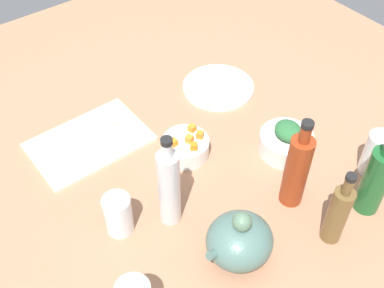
{
  "coord_description": "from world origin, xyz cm",
  "views": [
    {
      "loc": [
        52.62,
        68.67,
        97.37
      ],
      "look_at": [
        0.0,
        0.0,
        8.0
      ],
      "focal_mm": 44.37,
      "sensor_mm": 36.0,
      "label": 1
    }
  ],
  "objects": [
    {
      "name": "teapot",
      "position": [
        9.89,
        29.92,
        8.61
      ],
      "size": [
        16.68,
        14.49,
        14.58
      ],
      "color": "#4C6E66",
      "rests_on": "tabletop"
    },
    {
      "name": "carrot_cube_0",
      "position": [
        4.14,
        -2.65,
        8.96
      ],
      "size": [
        1.98,
        1.98,
        1.8
      ],
      "primitive_type": "cube",
      "rotation": [
        0.0,
        0.0,
        1.67
      ],
      "color": "orange",
      "rests_on": "bowl_carrots"
    },
    {
      "name": "carrot_cube_4",
      "position": [
        -3.04,
        -3.98,
        8.96
      ],
      "size": [
        2.14,
        2.14,
        1.8
      ],
      "primitive_type": "cube",
      "rotation": [
        0.0,
        0.0,
        0.21
      ],
      "color": "orange",
      "rests_on": "bowl_carrots"
    },
    {
      "name": "dumpling_0",
      "position": [
        12.01,
        -20.88,
        5.06
      ],
      "size": [
        6.86,
        7.11,
        2.11
      ],
      "primitive_type": "pyramid",
      "rotation": [
        0.0,
        0.0,
        4.2
      ],
      "color": "beige",
      "rests_on": "cutting_board"
    },
    {
      "name": "drinking_glass_1",
      "position": [
        27.24,
        7.8,
        8.33
      ],
      "size": [
        6.51,
        6.51,
        10.66
      ],
      "primitive_type": "cylinder",
      "color": "white",
      "rests_on": "tabletop"
    },
    {
      "name": "bottle_2",
      "position": [
        16.0,
        12.43,
        14.44
      ],
      "size": [
        5.13,
        5.13,
        26.64
      ],
      "color": "silver",
      "rests_on": "tabletop"
    },
    {
      "name": "plate_tofu",
      "position": [
        -24.13,
        -18.03,
        3.6
      ],
      "size": [
        22.1,
        22.1,
        1.2
      ],
      "primitive_type": "cylinder",
      "color": "white",
      "rests_on": "tabletop"
    },
    {
      "name": "dumpling_2",
      "position": [
        20.61,
        -17.06,
        5.09
      ],
      "size": [
        4.68,
        5.0,
        2.19
      ],
      "primitive_type": "pyramid",
      "rotation": [
        0.0,
        0.0,
        1.79
      ],
      "color": "beige",
      "rests_on": "cutting_board"
    },
    {
      "name": "tofu_cube_5",
      "position": [
        -20.7,
        -14.7,
        5.3
      ],
      "size": [
        3.0,
        3.0,
        2.2
      ],
      "primitive_type": "cube",
      "rotation": [
        0.0,
        0.0,
        1.05
      ],
      "color": "silver",
      "rests_on": "plate_tofu"
    },
    {
      "name": "tofu_cube_3",
      "position": [
        -22.44,
        -22.03,
        5.3
      ],
      "size": [
        3.1,
        3.1,
        2.2
      ],
      "primitive_type": "cube",
      "rotation": [
        0.0,
        0.0,
        0.87
      ],
      "color": "white",
      "rests_on": "plate_tofu"
    },
    {
      "name": "tofu_cube_4",
      "position": [
        -24.54,
        -18.33,
        5.3
      ],
      "size": [
        2.9,
        2.9,
        2.2
      ],
      "primitive_type": "cube",
      "rotation": [
        0.0,
        0.0,
        1.15
      ],
      "color": "#E9EFCD",
      "rests_on": "plate_tofu"
    },
    {
      "name": "bowl_greens",
      "position": [
        -21.46,
        13.53,
        5.86
      ],
      "size": [
        14.45,
        14.45,
        5.71
      ],
      "primitive_type": "cylinder",
      "color": "white",
      "rests_on": "tabletop"
    },
    {
      "name": "chopped_greens_mound",
      "position": [
        -21.46,
        13.53,
        10.63
      ],
      "size": [
        9.17,
        9.81,
        3.84
      ],
      "primitive_type": "ellipsoid",
      "rotation": [
        0.0,
        0.0,
        1.24
      ],
      "color": "#2B6737",
      "rests_on": "bowl_greens"
    },
    {
      "name": "cutting_board",
      "position": [
        19.4,
        -21.36,
        3.5
      ],
      "size": [
        31.6,
        21.45,
        1.0
      ],
      "primitive_type": "cube",
      "rotation": [
        0.0,
        0.0,
        0.01
      ],
      "color": "silver",
      "rests_on": "tabletop"
    },
    {
      "name": "bottle_1",
      "position": [
        -10.8,
        26.05,
        13.96
      ],
      "size": [
        5.63,
        5.63,
        26.08
      ],
      "color": "#933416",
      "rests_on": "tabletop"
    },
    {
      "name": "tofu_cube_6",
      "position": [
        -27.91,
        -16.94,
        5.3
      ],
      "size": [
        3.02,
        3.02,
        2.2
      ],
      "primitive_type": "cube",
      "rotation": [
        0.0,
        0.0,
        2.11
      ],
      "color": "silver",
      "rests_on": "plate_tofu"
    },
    {
      "name": "tofu_cube_2",
      "position": [
        -26.85,
        -21.03,
        5.3
      ],
      "size": [
        3.11,
        3.11,
        2.2
      ],
      "primitive_type": "cube",
      "rotation": [
        0.0,
        0.0,
        0.74
      ],
      "color": "white",
      "rests_on": "plate_tofu"
    },
    {
      "name": "dumpling_1",
      "position": [
        30.57,
        -23.15,
        5.39
      ],
      "size": [
        5.89,
        6.05,
        2.77
      ],
      "primitive_type": "pyramid",
      "rotation": [
        0.0,
        0.0,
        4.5
      ],
      "color": "beige",
      "rests_on": "cutting_board"
    },
    {
      "name": "carrot_cube_1",
      "position": [
        -3.2,
        -0.71,
        8.96
      ],
      "size": [
        2.54,
        2.54,
        1.8
      ],
      "primitive_type": "cube",
      "rotation": [
        0.0,
        0.0,
        2.27
      ],
      "color": "orange",
      "rests_on": "bowl_carrots"
    },
    {
      "name": "carrot_cube_3",
      "position": [
        0.72,
        1.69,
        8.96
      ],
      "size": [
        2.53,
        2.53,
        1.8
      ],
      "primitive_type": "cube",
      "rotation": [
        0.0,
        0.0,
        0.88
      ],
      "color": "orange",
      "rests_on": "bowl_carrots"
    },
    {
      "name": "bowl_carrots",
      "position": [
        0.63,
        -2.01,
        5.53
      ],
      "size": [
        12.64,
        12.64,
        5.06
      ],
      "primitive_type": "cylinder",
      "color": "white",
      "rests_on": "tabletop"
    },
    {
      "name": "tabletop",
      "position": [
        0.0,
        0.0,
        1.5
      ],
      "size": [
        190.0,
        190.0,
        3.0
      ],
      "primitive_type": "cube",
      "color": "#A67253",
      "rests_on": "ground"
    },
    {
      "name": "bottle_0",
      "position": [
        -10.22,
        39.41,
        11.86
      ],
      "size": [
        4.63,
        4.63,
        21.81
      ],
      "color": "brown",
      "rests_on": "tabletop"
    },
    {
      "name": "tofu_cube_1",
      "position": [
        -19.83,
        -18.72,
        5.3
      ],
      "size": [
        3.1,
        3.1,
        2.2
      ],
      "primitive_type": "cube",
      "rotation": [
        0.0,
        0.0,
        2.43
      ],
      "color": "#F4E6CB",
      "rests_on": "plate_tofu"
    },
    {
      "name": "bottle_3",
      "position": [
        -23.87,
        38.82,
        12.83
      ],
      "size": [
        6.21,
        6.21,
        22.75
      ],
      "color": "#1D5C2B",
      "rests_on": "tabletop"
    },
    {
      "name": "tofu_cube_0",
      "position": [
        -24.65,
        -14.41,
        5.3
      ],
      "size": [
        3.08,
        3.08,
        2.2
      ],
      "primitive_type": "cube",
      "rotation": [
        0.0,
        0.0,
        2.22
      ],
      "color": "white",
      "rests_on": "plate_tofu"
    },
    {
      "name": "carrot_cube_2",
      "position": [
        -0.33,
        -1.15,
        8.96
      ],
      "size": [
        2.36,
        2.36,
        1.8
      ],
      "primitive_type": "cube",
      "rotation": [
        0.0,
        0.0,
        1.97
      ],
      "color": "orange",
      "rests_on": "bowl_carrots"
    },
    {
      "name": "drinking_glass_2",
      "position": [
        -34.19,
        32.09,
        9.24
      ],
      "size": [
        6.4,
        6.4,
        12.48
      ],
      "primitive_type": "cylinder",
      "color": "white",
      "rests_on": "tabletop"
    }
  ]
}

